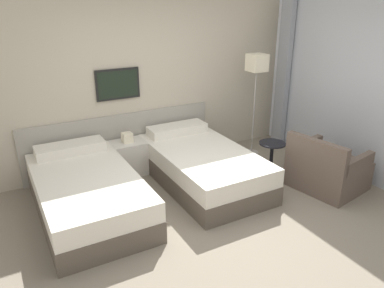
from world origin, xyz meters
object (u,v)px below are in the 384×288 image
at_px(bed_near_window, 202,165).
at_px(armchair, 327,171).
at_px(floor_lamp, 257,70).
at_px(side_table, 272,154).
at_px(bed_near_door, 87,193).
at_px(nightstand, 129,157).

bearing_deg(bed_near_window, armchair, -34.05).
height_order(floor_lamp, side_table, floor_lamp).
relative_size(bed_near_door, armchair, 2.04).
bearing_deg(nightstand, bed_near_window, -43.77).
bearing_deg(armchair, bed_near_window, 45.96).
xyz_separation_m(bed_near_door, bed_near_window, (1.61, 0.00, 0.00)).
bearing_deg(nightstand, side_table, -33.10).
xyz_separation_m(bed_near_window, armchair, (1.41, -0.95, -0.00)).
xyz_separation_m(floor_lamp, armchair, (0.14, -1.47, -1.15)).
xyz_separation_m(bed_near_door, floor_lamp, (2.88, 0.51, 1.15)).
height_order(bed_near_door, side_table, bed_near_door).
bearing_deg(bed_near_door, floor_lamp, 10.13).
height_order(bed_near_window, armchair, armchair).
height_order(bed_near_window, side_table, bed_near_window).
bearing_deg(nightstand, armchair, -37.89).
height_order(bed_near_door, bed_near_window, same).
relative_size(bed_near_window, nightstand, 3.19).
bearing_deg(side_table, floor_lamp, 69.04).
xyz_separation_m(bed_near_door, nightstand, (0.80, 0.77, -0.00)).
bearing_deg(floor_lamp, nightstand, 172.97).
bearing_deg(bed_near_door, side_table, -8.14).
height_order(nightstand, floor_lamp, floor_lamp).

